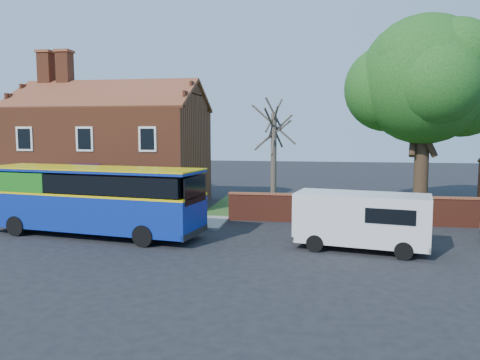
# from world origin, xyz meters

# --- Properties ---
(ground) EXTENTS (120.00, 120.00, 0.00)m
(ground) POSITION_xyz_m (0.00, 0.00, 0.00)
(ground) COLOR black
(ground) RESTS_ON ground
(pavement) EXTENTS (18.00, 3.50, 0.12)m
(pavement) POSITION_xyz_m (-7.00, 5.75, 0.06)
(pavement) COLOR gray
(pavement) RESTS_ON ground
(kerb) EXTENTS (18.00, 0.15, 0.14)m
(kerb) POSITION_xyz_m (-7.00, 4.00, 0.07)
(kerb) COLOR slate
(kerb) RESTS_ON ground
(grass_strip) EXTENTS (26.00, 12.00, 0.04)m
(grass_strip) POSITION_xyz_m (13.00, 13.00, 0.02)
(grass_strip) COLOR #426B28
(grass_strip) RESTS_ON ground
(shop_building) EXTENTS (12.30, 8.13, 10.50)m
(shop_building) POSITION_xyz_m (-7.02, 11.50, 3.41)
(shop_building) COLOR brown
(shop_building) RESTS_ON ground
(boundary_wall) EXTENTS (22.00, 0.38, 1.60)m
(boundary_wall) POSITION_xyz_m (13.00, 7.00, 0.81)
(boundary_wall) COLOR maroon
(boundary_wall) RESTS_ON ground
(bus) EXTENTS (11.25, 4.42, 3.33)m
(bus) POSITION_xyz_m (-4.15, 2.03, 1.89)
(bus) COLOR navy
(bus) RESTS_ON ground
(van_near) EXTENTS (5.87, 3.27, 2.43)m
(van_near) POSITION_xyz_m (8.87, 1.22, 1.36)
(van_near) COLOR silver
(van_near) RESTS_ON ground
(large_tree) EXTENTS (9.97, 7.88, 12.16)m
(large_tree) POSITION_xyz_m (13.50, 11.86, 7.96)
(large_tree) COLOR black
(large_tree) RESTS_ON ground
(bare_tree) EXTENTS (2.50, 2.98, 6.68)m
(bare_tree) POSITION_xyz_m (4.36, 8.94, 3.43)
(bare_tree) COLOR #4C4238
(bare_tree) RESTS_ON ground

